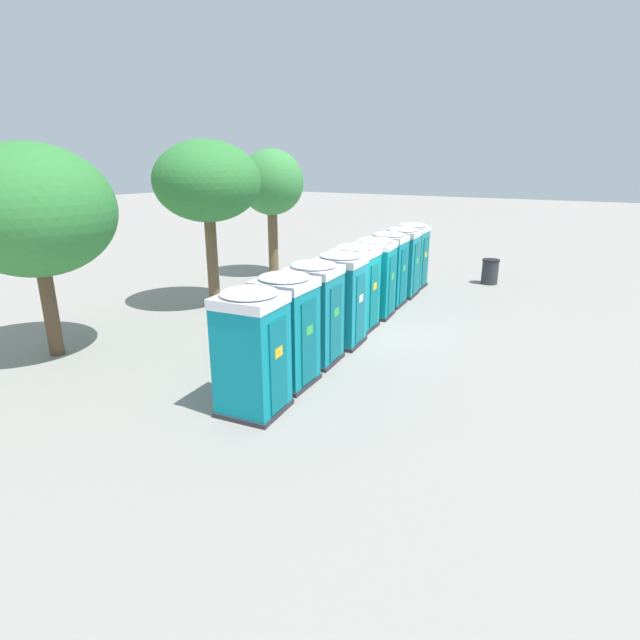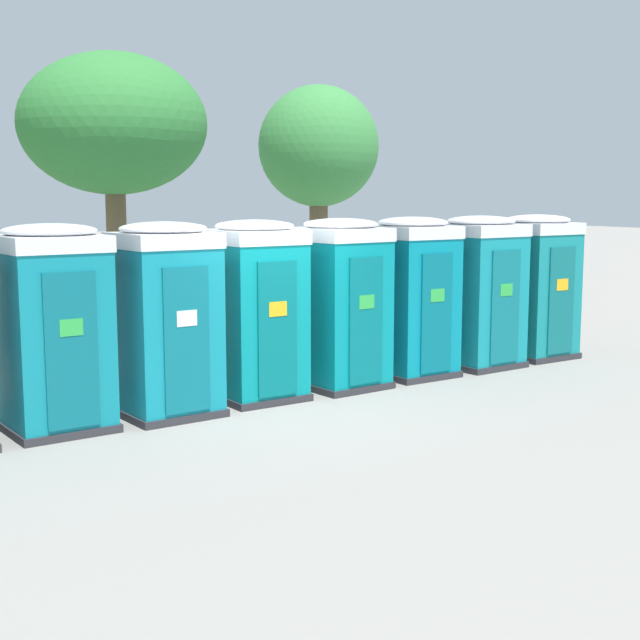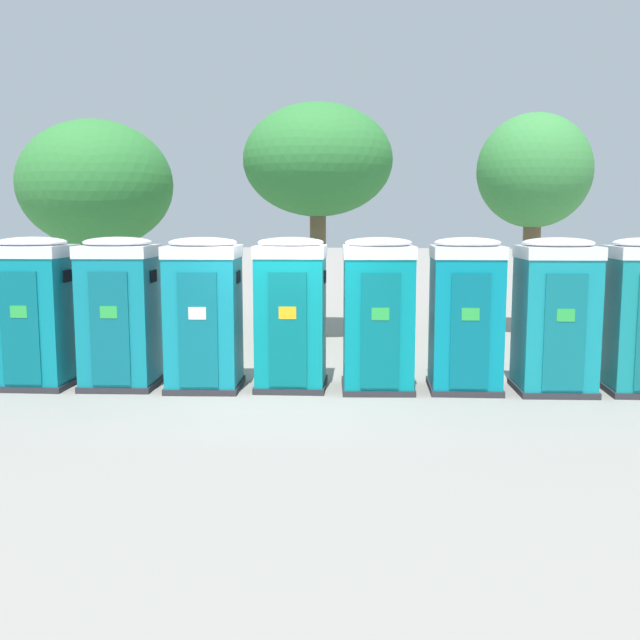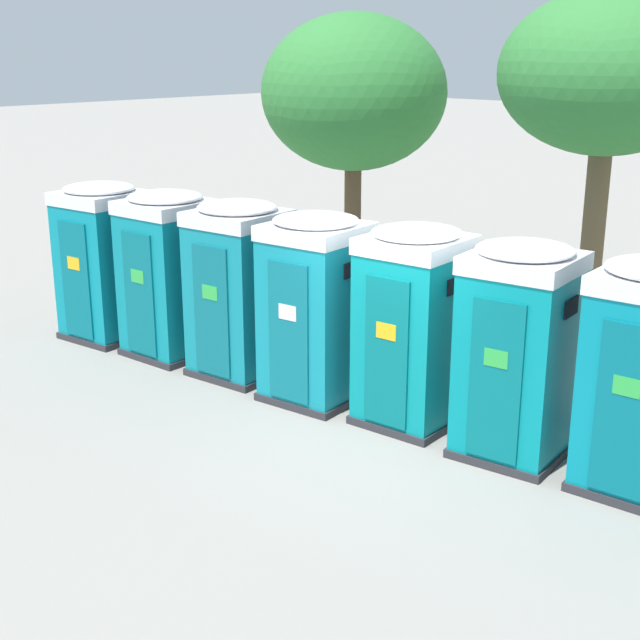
{
  "view_description": "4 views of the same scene",
  "coord_description": "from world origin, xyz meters",
  "px_view_note": "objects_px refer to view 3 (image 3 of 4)",
  "views": [
    {
      "loc": [
        -12.91,
        -6.1,
        4.79
      ],
      "look_at": [
        -2.6,
        -0.04,
        0.99
      ],
      "focal_mm": 28.0,
      "sensor_mm": 36.0,
      "label": 1
    },
    {
      "loc": [
        -5.53,
        -10.92,
        2.87
      ],
      "look_at": [
        1.06,
        0.29,
        1.05
      ],
      "focal_mm": 50.0,
      "sensor_mm": 36.0,
      "label": 2
    },
    {
      "loc": [
        2.1,
        -11.99,
        2.85
      ],
      "look_at": [
        0.47,
        0.24,
        1.16
      ],
      "focal_mm": 42.0,
      "sensor_mm": 36.0,
      "label": 3
    },
    {
      "loc": [
        6.27,
        -8.28,
        4.61
      ],
      "look_at": [
        -1.43,
        0.06,
        1.09
      ],
      "focal_mm": 50.0,
      "sensor_mm": 36.0,
      "label": 4
    }
  ],
  "objects_px": {
    "portapotty_2": "(120,312)",
    "portapotty_6": "(466,314)",
    "portapotty_4": "(291,312)",
    "street_tree_1": "(534,173)",
    "street_tree_0": "(96,185)",
    "street_tree_2": "(318,162)",
    "portapotty_3": "(204,313)",
    "portapotty_7": "(555,315)",
    "portapotty_1": "(35,311)",
    "portapotty_5": "(378,313)"
  },
  "relations": [
    {
      "from": "portapotty_2",
      "to": "portapotty_6",
      "type": "distance_m",
      "value": 5.79
    },
    {
      "from": "portapotty_1",
      "to": "portapotty_4",
      "type": "relative_size",
      "value": 1.0
    },
    {
      "from": "portapotty_3",
      "to": "portapotty_6",
      "type": "height_order",
      "value": "same"
    },
    {
      "from": "portapotty_1",
      "to": "portapotty_5",
      "type": "bearing_deg",
      "value": 4.86
    },
    {
      "from": "street_tree_0",
      "to": "portapotty_6",
      "type": "bearing_deg",
      "value": -31.95
    },
    {
      "from": "portapotty_4",
      "to": "portapotty_6",
      "type": "bearing_deg",
      "value": 4.44
    },
    {
      "from": "portapotty_1",
      "to": "street_tree_1",
      "type": "relative_size",
      "value": 0.48
    },
    {
      "from": "portapotty_1",
      "to": "portapotty_2",
      "type": "height_order",
      "value": "same"
    },
    {
      "from": "street_tree_1",
      "to": "street_tree_2",
      "type": "relative_size",
      "value": 0.97
    },
    {
      "from": "portapotty_5",
      "to": "street_tree_0",
      "type": "height_order",
      "value": "street_tree_0"
    },
    {
      "from": "portapotty_7",
      "to": "street_tree_1",
      "type": "height_order",
      "value": "street_tree_1"
    },
    {
      "from": "portapotty_1",
      "to": "street_tree_1",
      "type": "distance_m",
      "value": 11.68
    },
    {
      "from": "street_tree_0",
      "to": "portapotty_7",
      "type": "bearing_deg",
      "value": -27.88
    },
    {
      "from": "portapotty_6",
      "to": "street_tree_2",
      "type": "distance_m",
      "value": 6.65
    },
    {
      "from": "portapotty_1",
      "to": "street_tree_2",
      "type": "distance_m",
      "value": 7.59
    },
    {
      "from": "portapotty_6",
      "to": "street_tree_0",
      "type": "height_order",
      "value": "street_tree_0"
    },
    {
      "from": "portapotty_4",
      "to": "street_tree_0",
      "type": "height_order",
      "value": "street_tree_0"
    },
    {
      "from": "portapotty_4",
      "to": "street_tree_2",
      "type": "bearing_deg",
      "value": 92.97
    },
    {
      "from": "portapotty_3",
      "to": "street_tree_0",
      "type": "relative_size",
      "value": 0.48
    },
    {
      "from": "portapotty_6",
      "to": "street_tree_1",
      "type": "xyz_separation_m",
      "value": [
        1.9,
        6.19,
        2.62
      ]
    },
    {
      "from": "portapotty_2",
      "to": "street_tree_2",
      "type": "relative_size",
      "value": 0.46
    },
    {
      "from": "portapotty_4",
      "to": "street_tree_2",
      "type": "relative_size",
      "value": 0.46
    },
    {
      "from": "street_tree_1",
      "to": "street_tree_0",
      "type": "bearing_deg",
      "value": -176.22
    },
    {
      "from": "portapotty_2",
      "to": "portapotty_5",
      "type": "distance_m",
      "value": 4.34
    },
    {
      "from": "portapotty_1",
      "to": "street_tree_0",
      "type": "distance_m",
      "value": 6.77
    },
    {
      "from": "portapotty_7",
      "to": "street_tree_0",
      "type": "height_order",
      "value": "street_tree_0"
    },
    {
      "from": "portapotty_5",
      "to": "portapotty_3",
      "type": "bearing_deg",
      "value": -174.0
    },
    {
      "from": "portapotty_2",
      "to": "portapotty_3",
      "type": "bearing_deg",
      "value": 1.94
    },
    {
      "from": "portapotty_5",
      "to": "street_tree_1",
      "type": "bearing_deg",
      "value": 62.3
    },
    {
      "from": "portapotty_3",
      "to": "portapotty_5",
      "type": "xyz_separation_m",
      "value": [
        2.88,
        0.3,
        0.0
      ]
    },
    {
      "from": "portapotty_6",
      "to": "street_tree_1",
      "type": "height_order",
      "value": "street_tree_1"
    },
    {
      "from": "portapotty_5",
      "to": "street_tree_0",
      "type": "bearing_deg",
      "value": 142.47
    },
    {
      "from": "portapotty_5",
      "to": "street_tree_0",
      "type": "distance_m",
      "value": 9.57
    },
    {
      "from": "portapotty_4",
      "to": "street_tree_0",
      "type": "xyz_separation_m",
      "value": [
        -5.9,
        5.7,
        2.38
      ]
    },
    {
      "from": "portapotty_5",
      "to": "street_tree_2",
      "type": "xyz_separation_m",
      "value": [
        -1.72,
        5.26,
        2.87
      ]
    },
    {
      "from": "portapotty_7",
      "to": "portapotty_3",
      "type": "bearing_deg",
      "value": -174.71
    },
    {
      "from": "portapotty_2",
      "to": "portapotty_5",
      "type": "bearing_deg",
      "value": 4.64
    },
    {
      "from": "street_tree_0",
      "to": "street_tree_1",
      "type": "xyz_separation_m",
      "value": [
        10.68,
        0.71,
        0.24
      ]
    },
    {
      "from": "portapotty_3",
      "to": "portapotty_4",
      "type": "relative_size",
      "value": 1.0
    },
    {
      "from": "portapotty_3",
      "to": "street_tree_2",
      "type": "height_order",
      "value": "street_tree_2"
    },
    {
      "from": "portapotty_3",
      "to": "street_tree_2",
      "type": "xyz_separation_m",
      "value": [
        1.15,
        5.57,
        2.87
      ]
    },
    {
      "from": "street_tree_0",
      "to": "street_tree_2",
      "type": "xyz_separation_m",
      "value": [
        5.63,
        -0.38,
        0.49
      ]
    },
    {
      "from": "portapotty_1",
      "to": "portapotty_7",
      "type": "relative_size",
      "value": 1.0
    },
    {
      "from": "portapotty_6",
      "to": "street_tree_2",
      "type": "height_order",
      "value": "street_tree_2"
    },
    {
      "from": "portapotty_4",
      "to": "portapotty_5",
      "type": "bearing_deg",
      "value": 2.29
    },
    {
      "from": "portapotty_7",
      "to": "street_tree_2",
      "type": "distance_m",
      "value": 7.4
    },
    {
      "from": "street_tree_2",
      "to": "portapotty_3",
      "type": "bearing_deg",
      "value": -101.71
    },
    {
      "from": "portapotty_3",
      "to": "portapotty_7",
      "type": "height_order",
      "value": "same"
    },
    {
      "from": "street_tree_1",
      "to": "portapotty_7",
      "type": "bearing_deg",
      "value": -94.2
    },
    {
      "from": "portapotty_2",
      "to": "street_tree_1",
      "type": "distance_m",
      "value": 10.51
    }
  ]
}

